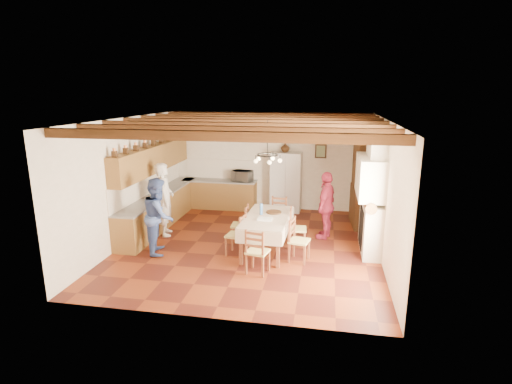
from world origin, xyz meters
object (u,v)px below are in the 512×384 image
at_px(chair_left_near, 236,234).
at_px(chair_end_far, 278,216).
at_px(chair_right_far, 298,228).
at_px(chair_end_near, 258,251).
at_px(person_woman_red, 326,205).
at_px(refrigerator, 287,181).
at_px(chair_left_far, 240,224).
at_px(dining_table, 267,220).
at_px(person_woman_blue, 159,216).
at_px(hutch, 364,183).
at_px(microwave, 242,176).
at_px(person_man, 165,199).
at_px(chair_right_near, 299,240).

xyz_separation_m(chair_left_near, chair_end_far, (0.77, 1.51, 0.00)).
bearing_deg(chair_right_far, chair_end_near, 151.23).
bearing_deg(person_woman_red, chair_right_far, -21.70).
distance_m(refrigerator, person_woman_red, 2.57).
height_order(chair_left_far, chair_right_far, same).
height_order(chair_end_far, person_woman_red, person_woman_red).
relative_size(dining_table, person_woman_red, 1.15).
relative_size(chair_left_far, person_woman_blue, 0.55).
bearing_deg(chair_left_far, person_woman_red, 107.18).
relative_size(chair_left_far, chair_right_far, 1.00).
height_order(refrigerator, hutch, hutch).
xyz_separation_m(chair_left_far, microwave, (-0.55, 2.86, 0.58)).
bearing_deg(hutch, microwave, 161.94).
bearing_deg(chair_end_far, person_woman_blue, -144.20).
height_order(hutch, chair_right_far, hutch).
relative_size(refrigerator, chair_left_near, 1.90).
xyz_separation_m(hutch, person_man, (-5.02, -1.70, -0.25)).
relative_size(chair_left_far, microwave, 1.64).
bearing_deg(chair_right_far, chair_left_far, 84.71).
bearing_deg(person_woman_red, refrigerator, -133.90).
relative_size(chair_right_far, person_woman_red, 0.56).
height_order(chair_left_far, chair_right_near, same).
xyz_separation_m(hutch, microwave, (-3.56, 0.90, -0.13)).
bearing_deg(chair_left_near, person_woman_blue, -76.21).
xyz_separation_m(chair_left_near, microwave, (-0.61, 3.55, 0.58)).
bearing_deg(chair_right_near, chair_end_near, 145.02).
distance_m(chair_right_near, person_man, 3.69).
xyz_separation_m(chair_right_near, person_woman_blue, (-3.18, -0.05, 0.39)).
xyz_separation_m(chair_right_near, microwave, (-2.04, 3.66, 0.58)).
xyz_separation_m(dining_table, microwave, (-1.27, 3.23, 0.31)).
distance_m(person_woman_blue, microwave, 3.89).
bearing_deg(chair_end_near, chair_end_far, -80.60).
xyz_separation_m(person_man, person_woman_red, (4.04, 0.49, -0.09)).
bearing_deg(chair_end_near, chair_left_far, -53.01).
relative_size(chair_end_far, person_woman_blue, 0.55).
bearing_deg(person_woman_blue, hutch, -77.33).
xyz_separation_m(chair_left_far, chair_end_far, (0.83, 0.82, 0.00)).
relative_size(chair_left_near, chair_right_far, 1.00).
height_order(chair_right_near, person_woman_red, person_woman_red).
bearing_deg(refrigerator, chair_left_far, -102.56).
distance_m(chair_right_near, microwave, 4.23).
xyz_separation_m(person_woman_red, microwave, (-2.59, 2.10, 0.21)).
bearing_deg(chair_end_near, dining_table, -78.18).
height_order(hutch, person_woman_blue, hutch).
bearing_deg(hutch, chair_right_near, -122.67).
xyz_separation_m(chair_end_far, microwave, (-1.38, 2.04, 0.58)).
bearing_deg(chair_right_far, chair_end_far, 29.77).
height_order(chair_end_far, person_woman_blue, person_woman_blue).
distance_m(chair_left_far, chair_right_far, 1.40).
xyz_separation_m(chair_right_far, person_woman_red, (0.64, 0.78, 0.37)).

